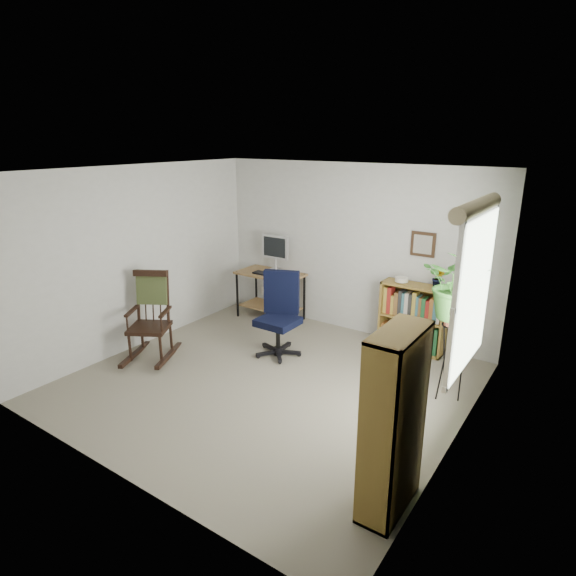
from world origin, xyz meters
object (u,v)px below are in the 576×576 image
Objects in this scene: rocking_chair at (148,316)px; tall_bookshelf at (393,423)px; office_chair at (278,315)px; low_bookshelf at (413,317)px; desk at (270,296)px.

tall_bookshelf reaches higher than rocking_chair.
office_chair is 1.79m from low_bookshelf.
rocking_chair is 1.25× the size of low_bookshelf.
desk is at bearing 138.96° from tall_bookshelf.
low_bookshelf is at bearing 107.47° from tall_bookshelf.
desk is 0.93× the size of office_chair.
low_bookshelf reaches higher than desk.
desk is 2.25m from low_bookshelf.
desk is 1.36m from office_chair.
low_bookshelf is (1.37, 1.14, -0.10)m from office_chair.
tall_bookshelf is at bearing -72.53° from low_bookshelf.
rocking_chair is at bearing -164.74° from office_chair.
low_bookshelf is at bearing 17.53° from office_chair.
rocking_chair is (-0.42, -2.02, 0.20)m from desk.
desk is at bearing 48.00° from rocking_chair.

